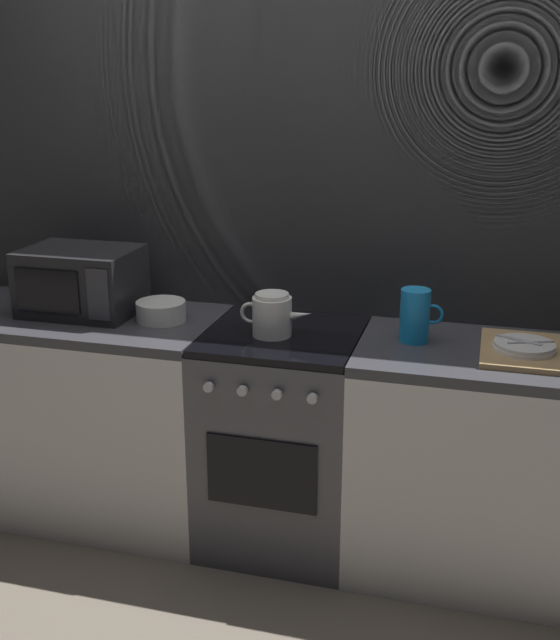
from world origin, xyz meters
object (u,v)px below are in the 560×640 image
object	(u,v)px
microwave	(82,281)
kettle	(272,315)
mixing_bowl	(161,311)
stove_unit	(283,438)
pitcher	(415,315)
dish_pile	(524,349)

from	to	relation	value
microwave	kettle	world-z (taller)	microwave
kettle	mixing_bowl	bearing A→B (deg)	173.31
stove_unit	kettle	distance (m)	0.53
kettle	pitcher	bearing A→B (deg)	8.21
kettle	pitcher	size ratio (longest dim) A/B	1.42
mixing_bowl	dish_pile	xyz separation A→B (m)	(1.41, -0.02, -0.02)
pitcher	dish_pile	world-z (taller)	pitcher
mixing_bowl	pitcher	distance (m)	1.01
microwave	dish_pile	bearing A→B (deg)	-1.22
kettle	dish_pile	bearing A→B (deg)	2.41
kettle	pitcher	distance (m)	0.53
pitcher	dish_pile	bearing A→B (deg)	-5.45
stove_unit	pitcher	bearing A→B (deg)	4.30
stove_unit	pitcher	size ratio (longest dim) A/B	4.50
kettle	microwave	bearing A→B (deg)	174.81
mixing_bowl	pitcher	bearing A→B (deg)	1.11
mixing_bowl	pitcher	xyz separation A→B (m)	(1.01, 0.02, 0.06)
mixing_bowl	dish_pile	size ratio (longest dim) A/B	0.50
pitcher	microwave	bearing A→B (deg)	179.99
stove_unit	pitcher	distance (m)	0.74
stove_unit	dish_pile	size ratio (longest dim) A/B	2.25
stove_unit	pitcher	world-z (taller)	pitcher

